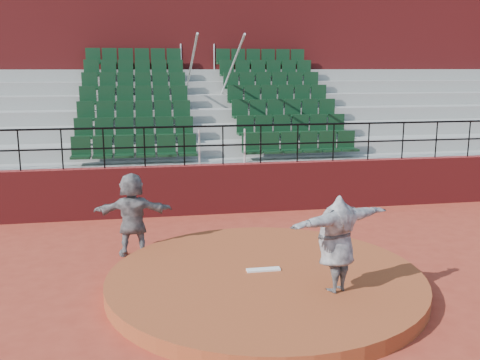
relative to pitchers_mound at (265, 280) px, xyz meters
name	(u,v)px	position (x,y,z in m)	size (l,w,h in m)	color
ground	(265,287)	(0.00, 0.00, -0.12)	(90.00, 90.00, 0.00)	#9D3523
pitchers_mound	(265,280)	(0.00, 0.00, 0.00)	(5.50, 5.50, 0.25)	#964221
pitching_rubber	(263,270)	(0.00, 0.15, 0.14)	(0.60, 0.15, 0.03)	white
boundary_wall	(223,189)	(0.00, 5.00, 0.53)	(24.00, 0.30, 1.30)	maroon
wall_railing	(223,136)	(0.00, 5.00, 1.90)	(24.04, 0.05, 1.03)	black
seating_deck	(207,140)	(0.00, 8.65, 1.32)	(24.00, 5.97, 4.63)	gray
press_box_facade	(194,73)	(0.00, 12.60, 3.43)	(24.00, 3.00, 7.10)	maroon
pitcher	(336,244)	(0.94, -0.89, 0.91)	(1.94, 0.53, 1.58)	black
fielder	(133,214)	(-2.29, 2.11, 0.73)	(1.59, 0.51, 1.72)	black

